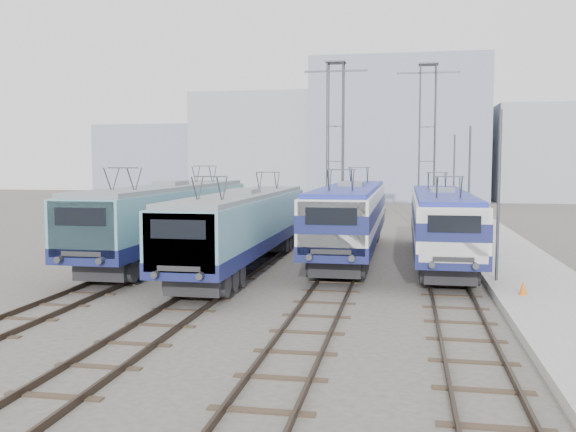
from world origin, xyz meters
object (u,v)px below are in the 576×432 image
(locomotive_center_left, at_px, (243,223))
(safety_cone, at_px, (523,288))
(locomotive_center_right, at_px, (351,213))
(catenary_tower_east, at_px, (427,139))
(locomotive_far_right, at_px, (441,219))
(mast_front, at_px, (499,199))
(catenary_tower_west, at_px, (335,138))
(mast_rear, at_px, (454,181))
(locomotive_far_left, at_px, (170,214))
(mast_mid, at_px, (469,187))

(locomotive_center_left, relative_size, safety_cone, 34.18)
(locomotive_center_right, bearing_deg, locomotive_center_left, -132.91)
(locomotive_center_left, xyz_separation_m, safety_cone, (11.39, -4.84, -1.61))
(locomotive_center_right, xyz_separation_m, catenary_tower_east, (4.25, 15.03, 4.32))
(locomotive_far_right, distance_m, mast_front, 6.29)
(locomotive_center_left, xyz_separation_m, locomotive_far_right, (9.00, 3.74, 0.03))
(locomotive_center_left, xyz_separation_m, catenary_tower_west, (2.25, 17.87, 4.48))
(locomotive_center_left, bearing_deg, catenary_tower_east, 66.23)
(mast_front, bearing_deg, safety_cone, -78.69)
(mast_rear, bearing_deg, mast_front, -90.00)
(catenary_tower_east, bearing_deg, locomotive_far_left, -127.41)
(locomotive_center_right, bearing_deg, mast_mid, 38.39)
(catenary_tower_east, bearing_deg, locomotive_center_right, -105.79)
(catenary_tower_west, bearing_deg, locomotive_far_left, -113.77)
(locomotive_far_left, distance_m, locomotive_center_right, 9.29)
(locomotive_center_left, xyz_separation_m, catenary_tower_east, (8.75, 19.87, 4.48))
(catenary_tower_east, xyz_separation_m, mast_rear, (2.10, 2.00, -3.14))
(locomotive_center_left, height_order, catenary_tower_west, catenary_tower_west)
(safety_cone, bearing_deg, locomotive_far_left, 155.07)
(locomotive_far_left, bearing_deg, mast_rear, 51.54)
(locomotive_center_left, distance_m, locomotive_far_right, 9.75)
(locomotive_center_right, distance_m, mast_front, 9.50)
(mast_front, distance_m, mast_mid, 12.00)
(locomotive_center_left, distance_m, mast_rear, 24.45)
(mast_front, bearing_deg, catenary_tower_west, 113.27)
(locomotive_far_right, distance_m, catenary_tower_west, 16.28)
(catenary_tower_west, xyz_separation_m, mast_front, (8.60, -20.00, -3.14))
(catenary_tower_west, bearing_deg, mast_front, -66.73)
(locomotive_far_right, distance_m, catenary_tower_east, 16.74)
(locomotive_far_left, bearing_deg, locomotive_far_right, 5.03)
(locomotive_far_right, xyz_separation_m, mast_rear, (1.85, 18.13, 1.30))
(mast_front, bearing_deg, locomotive_far_left, 163.06)
(locomotive_far_left, xyz_separation_m, mast_mid, (15.35, 7.32, 1.19))
(locomotive_far_right, bearing_deg, locomotive_center_right, 166.22)
(catenary_tower_east, xyz_separation_m, mast_mid, (2.10, -10.00, -3.14))
(locomotive_center_right, relative_size, locomotive_far_right, 1.06)
(locomotive_far_left, relative_size, safety_cone, 36.61)
(catenary_tower_west, bearing_deg, locomotive_far_right, -64.47)
(safety_cone, bearing_deg, mast_mid, 92.11)
(catenary_tower_east, distance_m, mast_mid, 10.69)
(mast_rear, distance_m, safety_cone, 26.88)
(locomotive_center_left, height_order, mast_mid, mast_mid)
(locomotive_far_left, relative_size, mast_mid, 2.65)
(locomotive_far_left, bearing_deg, mast_front, -16.94)
(locomotive_far_right, relative_size, catenary_tower_east, 1.43)
(catenary_tower_west, xyz_separation_m, mast_rear, (8.60, 4.00, -3.14))
(catenary_tower_east, xyz_separation_m, safety_cone, (2.64, -24.71, -6.09))
(catenary_tower_east, relative_size, mast_mid, 1.71)
(locomotive_far_left, relative_size, catenary_tower_west, 1.55)
(catenary_tower_east, distance_m, safety_cone, 25.59)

